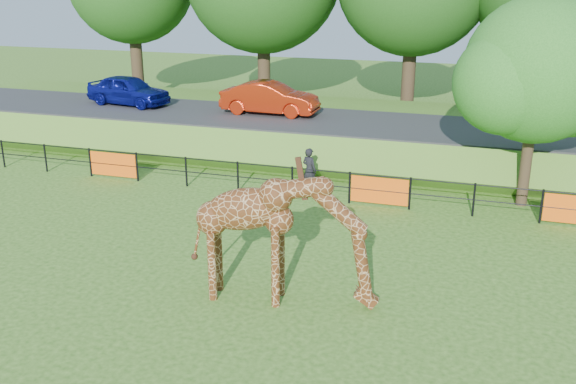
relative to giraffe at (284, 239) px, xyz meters
The scene contains 9 objects.
ground 2.70m from the giraffe, 155.40° to the right, with size 90.00×90.00×0.00m, color #305E17.
giraffe is the anchor object (origin of this frame).
perimeter_fence 7.43m from the giraffe, 105.72° to the left, with size 28.07×0.10×1.10m, color black, non-canonical shape.
embankment 14.75m from the giraffe, 97.79° to the left, with size 40.00×9.00×1.30m, color #305E17.
road 13.24m from the giraffe, 98.67° to the left, with size 40.00×5.00×0.12m, color #2A2A2C.
car_blue 18.12m from the giraffe, 131.75° to the left, with size 1.65×4.09×1.39m, color #121994.
car_red 14.47m from the giraffe, 110.39° to the left, with size 1.49×4.27×1.41m, color #B6270D.
visitor 8.05m from the giraffe, 101.58° to the left, with size 0.58×0.38×1.58m, color black.
tree_east 10.71m from the giraffe, 57.28° to the left, with size 5.40×4.71×6.76m.
Camera 1 is at (6.17, -11.91, 7.32)m, focal length 40.00 mm.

